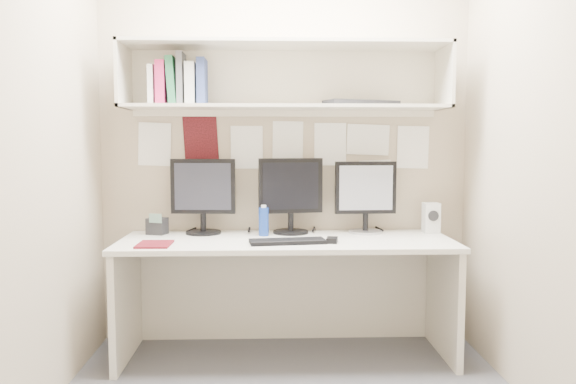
{
  "coord_description": "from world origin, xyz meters",
  "views": [
    {
      "loc": [
        -0.1,
        -2.7,
        1.31
      ],
      "look_at": [
        -0.0,
        0.35,
        1.04
      ],
      "focal_mm": 35.0,
      "sensor_mm": 36.0,
      "label": 1
    }
  ],
  "objects_px": {
    "speaker": "(431,218)",
    "desk_phone": "(157,226)",
    "monitor_left": "(203,193)",
    "monitor_center": "(291,193)",
    "maroon_notebook": "(154,244)",
    "keyboard": "(288,241)",
    "desk": "(286,298)",
    "monitor_right": "(366,194)"
  },
  "relations": [
    {
      "from": "speaker",
      "to": "desk_phone",
      "type": "relative_size",
      "value": 1.41
    },
    {
      "from": "monitor_left",
      "to": "monitor_center",
      "type": "bearing_deg",
      "value": 3.4
    },
    {
      "from": "monitor_left",
      "to": "maroon_notebook",
      "type": "relative_size",
      "value": 2.11
    },
    {
      "from": "monitor_left",
      "to": "keyboard",
      "type": "xyz_separation_m",
      "value": [
        0.53,
        -0.37,
        -0.25
      ]
    },
    {
      "from": "monitor_center",
      "to": "desk_phone",
      "type": "distance_m",
      "value": 0.87
    },
    {
      "from": "monitor_left",
      "to": "monitor_center",
      "type": "relative_size",
      "value": 0.99
    },
    {
      "from": "keyboard",
      "to": "desk_phone",
      "type": "bearing_deg",
      "value": 149.18
    },
    {
      "from": "monitor_center",
      "to": "desk_phone",
      "type": "height_order",
      "value": "monitor_center"
    },
    {
      "from": "monitor_left",
      "to": "speaker",
      "type": "bearing_deg",
      "value": 2.66
    },
    {
      "from": "desk",
      "to": "desk_phone",
      "type": "xyz_separation_m",
      "value": [
        -0.82,
        0.2,
        0.42
      ]
    },
    {
      "from": "monitor_left",
      "to": "desk",
      "type": "bearing_deg",
      "value": -19.27
    },
    {
      "from": "monitor_left",
      "to": "monitor_right",
      "type": "distance_m",
      "value": 1.04
    },
    {
      "from": "keyboard",
      "to": "maroon_notebook",
      "type": "height_order",
      "value": "keyboard"
    },
    {
      "from": "monitor_right",
      "to": "keyboard",
      "type": "relative_size",
      "value": 1.05
    },
    {
      "from": "maroon_notebook",
      "to": "speaker",
      "type": "bearing_deg",
      "value": 13.58
    },
    {
      "from": "desk",
      "to": "monitor_center",
      "type": "xyz_separation_m",
      "value": [
        0.03,
        0.22,
        0.62
      ]
    },
    {
      "from": "monitor_center",
      "to": "speaker",
      "type": "relative_size",
      "value": 2.48
    },
    {
      "from": "keyboard",
      "to": "desk_phone",
      "type": "distance_m",
      "value": 0.89
    },
    {
      "from": "monitor_left",
      "to": "maroon_notebook",
      "type": "distance_m",
      "value": 0.53
    },
    {
      "from": "monitor_left",
      "to": "desk_phone",
      "type": "distance_m",
      "value": 0.36
    },
    {
      "from": "keyboard",
      "to": "speaker",
      "type": "bearing_deg",
      "value": 12.78
    },
    {
      "from": "monitor_center",
      "to": "keyboard",
      "type": "distance_m",
      "value": 0.45
    },
    {
      "from": "maroon_notebook",
      "to": "desk_phone",
      "type": "xyz_separation_m",
      "value": [
        -0.06,
        0.39,
        0.05
      ]
    },
    {
      "from": "keyboard",
      "to": "maroon_notebook",
      "type": "bearing_deg",
      "value": 175.47
    },
    {
      "from": "desk",
      "to": "desk_phone",
      "type": "distance_m",
      "value": 0.94
    },
    {
      "from": "monitor_right",
      "to": "desk_phone",
      "type": "height_order",
      "value": "monitor_right"
    },
    {
      "from": "desk",
      "to": "monitor_right",
      "type": "height_order",
      "value": "monitor_right"
    },
    {
      "from": "desk_phone",
      "to": "maroon_notebook",
      "type": "bearing_deg",
      "value": -62.56
    },
    {
      "from": "monitor_center",
      "to": "desk_phone",
      "type": "xyz_separation_m",
      "value": [
        -0.85,
        -0.02,
        -0.21
      ]
    },
    {
      "from": "monitor_right",
      "to": "keyboard",
      "type": "distance_m",
      "value": 0.68
    },
    {
      "from": "monitor_left",
      "to": "keyboard",
      "type": "distance_m",
      "value": 0.69
    },
    {
      "from": "desk",
      "to": "maroon_notebook",
      "type": "height_order",
      "value": "maroon_notebook"
    },
    {
      "from": "monitor_right",
      "to": "desk",
      "type": "bearing_deg",
      "value": -159.69
    },
    {
      "from": "monitor_right",
      "to": "monitor_center",
      "type": "bearing_deg",
      "value": 177.32
    },
    {
      "from": "desk",
      "to": "maroon_notebook",
      "type": "relative_size",
      "value": 8.85
    },
    {
      "from": "desk",
      "to": "desk_phone",
      "type": "relative_size",
      "value": 14.49
    },
    {
      "from": "speaker",
      "to": "maroon_notebook",
      "type": "xyz_separation_m",
      "value": [
        -1.69,
        -0.39,
        -0.09
      ]
    },
    {
      "from": "desk",
      "to": "keyboard",
      "type": "height_order",
      "value": "keyboard"
    },
    {
      "from": "speaker",
      "to": "maroon_notebook",
      "type": "height_order",
      "value": "speaker"
    },
    {
      "from": "monitor_right",
      "to": "maroon_notebook",
      "type": "bearing_deg",
      "value": -164.74
    },
    {
      "from": "desk",
      "to": "monitor_center",
      "type": "height_order",
      "value": "monitor_center"
    },
    {
      "from": "desk",
      "to": "monitor_center",
      "type": "relative_size",
      "value": 4.16
    }
  ]
}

